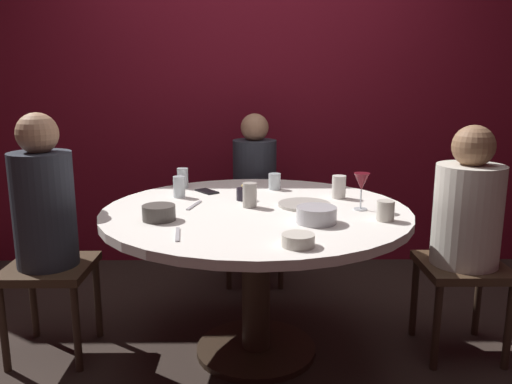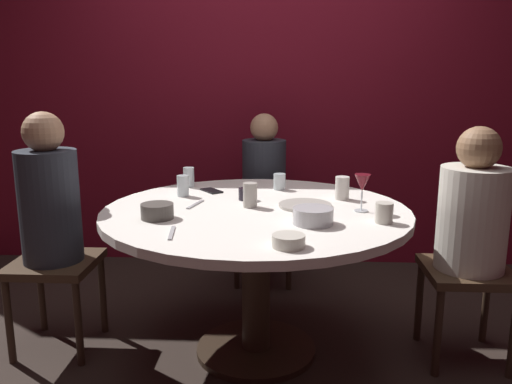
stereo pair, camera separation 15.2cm
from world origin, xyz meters
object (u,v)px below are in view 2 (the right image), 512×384
Objects in this scene: seated_diner_back at (264,179)px; bowl_salad_center at (157,211)px; dinner_plate at (305,205)px; cup_by_right_diner at (342,188)px; cup_by_left_diner at (384,213)px; cup_far_edge at (189,177)px; cup_center_front at (250,195)px; seated_diner_left at (50,208)px; cell_phone at (211,191)px; dining_table at (256,236)px; cup_beside_wine at (183,186)px; bowl_small_white at (288,241)px; wine_glass at (362,184)px; seated_diner_right at (472,219)px; bowl_serving_large at (313,216)px; cup_near_candle at (279,182)px; candle_holder at (246,194)px.

seated_diner_back is 1.25m from bowl_salad_center.
cup_by_right_diner is at bearing 40.74° from dinner_plate.
cup_by_left_diner is 1.20m from cup_far_edge.
bowl_salad_center is 0.99m from cup_by_left_diner.
seated_diner_left is at bearing -178.41° from cup_center_front.
cup_by_right_diner is (0.69, -0.15, 0.05)m from cell_phone.
dining_table is 13.26× the size of cup_beside_wine.
bowl_salad_center reaches higher than cell_phone.
cup_by_right_diner reaches higher than bowl_small_white.
dining_table is 0.56m from wine_glass.
wine_glass is at bearing 26.15° from seated_diner_back.
bowl_salad_center is 1.31× the size of cup_beside_wine.
cup_center_front is (0.98, 0.03, 0.07)m from seated_diner_left.
seated_diner_right is 8.18× the size of cell_phone.
cup_near_candle is (-0.15, 0.68, 0.01)m from bowl_serving_large.
cup_center_front reaches higher than dinner_plate.
bowl_serving_large is at bearing 11.83° from seated_diner_back.
seated_diner_right reaches higher than dinner_plate.
seated_diner_left is at bearing 178.83° from wine_glass.
cup_center_front is (0.40, 0.23, 0.03)m from bowl_salad_center.
cup_center_front is 1.07× the size of cup_beside_wine.
bowl_small_white is at bearing 5.59° from seated_diner_back.
dining_table is at bearing 158.58° from cup_by_left_diner.
bowl_small_white is 0.54m from cup_by_left_diner.
bowl_small_white is at bearing -75.14° from dining_table.
dinner_plate is 1.77× the size of bowl_salad_center.
bowl_serving_large is 1.94× the size of cup_near_candle.
seated_diner_right is at bearing 0.00° from seated_diner_left.
seated_diner_back reaches higher than cup_center_front.
bowl_salad_center is (-0.43, -1.18, 0.08)m from seated_diner_back.
dinner_plate is at bearing 163.47° from wine_glass.
seated_diner_right is 1.01m from cup_near_candle.
bowl_serving_large is (1.26, -0.25, 0.05)m from seated_diner_left.
cup_by_right_diner reaches higher than cup_by_left_diner.
candle_holder is 0.15m from cup_center_front.
cup_far_edge is (-0.38, 0.45, -0.00)m from cup_center_front.
cup_near_candle is 0.79m from cup_by_left_diner.
seated_diner_right is (1.02, -0.97, 0.01)m from seated_diner_back.
seated_diner_back is 0.65m from cup_far_edge.
cup_center_front is at bearing -108.76° from cup_near_candle.
seated_diner_back reaches higher than bowl_serving_large.
seated_diner_right is at bearing -1.49° from cup_center_front.
cup_beside_wine is at bearing 162.86° from dinner_plate.
cup_center_front reaches higher than cup_by_left_diner.
cup_by_left_diner is (0.62, -0.39, 0.01)m from candle_holder.
seated_diner_left reaches higher than cup_beside_wine.
dining_table is 0.98m from seated_diner_back.
cup_center_front is at bearing -158.00° from cup_by_right_diner.
cup_center_front is at bearing 1.59° from seated_diner_left.
wine_glass is at bearing -64.98° from cell_phone.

